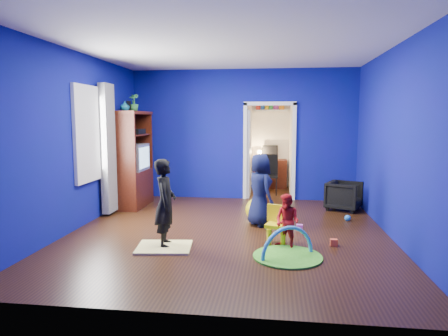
# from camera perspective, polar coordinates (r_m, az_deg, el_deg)

# --- Properties ---
(floor) EXTENTS (5.00, 5.50, 0.01)m
(floor) POSITION_cam_1_polar(r_m,az_deg,el_deg) (6.49, 0.63, -9.12)
(floor) COLOR black
(floor) RESTS_ON ground
(ceiling) EXTENTS (5.00, 5.50, 0.01)m
(ceiling) POSITION_cam_1_polar(r_m,az_deg,el_deg) (6.33, 0.67, 16.99)
(ceiling) COLOR white
(ceiling) RESTS_ON wall_back
(wall_back) EXTENTS (5.00, 0.02, 2.90)m
(wall_back) POSITION_cam_1_polar(r_m,az_deg,el_deg) (8.98, 2.68, 4.76)
(wall_back) COLOR navy
(wall_back) RESTS_ON floor
(wall_front) EXTENTS (5.00, 0.02, 2.90)m
(wall_front) POSITION_cam_1_polar(r_m,az_deg,el_deg) (3.54, -4.50, 1.23)
(wall_front) COLOR navy
(wall_front) RESTS_ON floor
(wall_left) EXTENTS (0.02, 5.50, 2.90)m
(wall_left) POSITION_cam_1_polar(r_m,az_deg,el_deg) (6.99, -20.21, 3.68)
(wall_left) COLOR navy
(wall_left) RESTS_ON floor
(wall_right) EXTENTS (0.02, 5.50, 2.90)m
(wall_right) POSITION_cam_1_polar(r_m,az_deg,el_deg) (6.45, 23.32, 3.30)
(wall_right) COLOR navy
(wall_right) RESTS_ON floor
(alcove) EXTENTS (1.00, 1.75, 2.50)m
(alcove) POSITION_cam_1_polar(r_m,az_deg,el_deg) (9.83, 6.58, 3.75)
(alcove) COLOR silver
(alcove) RESTS_ON floor
(armchair) EXTENTS (0.83, 0.82, 0.57)m
(armchair) POSITION_cam_1_polar(r_m,az_deg,el_deg) (8.30, 16.76, -3.82)
(armchair) COLOR black
(armchair) RESTS_ON floor
(child_black) EXTENTS (0.38, 0.50, 1.25)m
(child_black) POSITION_cam_1_polar(r_m,az_deg,el_deg) (5.70, -8.39, -4.98)
(child_black) COLOR black
(child_black) RESTS_ON floor
(child_navy) EXTENTS (0.65, 0.72, 1.23)m
(child_navy) POSITION_cam_1_polar(r_m,az_deg,el_deg) (6.79, 5.15, -3.11)
(child_navy) COLOR #10143B
(child_navy) RESTS_ON floor
(toddler_red) EXTENTS (0.47, 0.46, 0.77)m
(toddler_red) POSITION_cam_1_polar(r_m,az_deg,el_deg) (5.68, 9.02, -7.55)
(toddler_red) COLOR red
(toddler_red) RESTS_ON floor
(vase) EXTENTS (0.22, 0.22, 0.19)m
(vase) POSITION_cam_1_polar(r_m,az_deg,el_deg) (8.11, -14.00, 8.59)
(vase) COLOR #0B4E5F
(vase) RESTS_ON tv_armoire
(potted_plant) EXTENTS (0.21, 0.21, 0.36)m
(potted_plant) POSITION_cam_1_polar(r_m,az_deg,el_deg) (8.60, -12.75, 9.10)
(potted_plant) COLOR #2E8038
(potted_plant) RESTS_ON tv_armoire
(tv_armoire) EXTENTS (0.58, 1.14, 1.96)m
(tv_armoire) POSITION_cam_1_polar(r_m,az_deg,el_deg) (8.43, -13.05, 1.23)
(tv_armoire) COLOR #380F09
(tv_armoire) RESTS_ON floor
(crt_tv) EXTENTS (0.46, 0.70, 0.54)m
(crt_tv) POSITION_cam_1_polar(r_m,az_deg,el_deg) (8.41, -12.80, 1.50)
(crt_tv) COLOR silver
(crt_tv) RESTS_ON tv_armoire
(yellow_blanket) EXTENTS (0.82, 0.68, 0.03)m
(yellow_blanket) POSITION_cam_1_polar(r_m,az_deg,el_deg) (5.77, -8.55, -11.13)
(yellow_blanket) COLOR #F2E07A
(yellow_blanket) RESTS_ON floor
(hopper_ball) EXTENTS (0.42, 0.42, 0.42)m
(hopper_ball) POSITION_cam_1_polar(r_m,az_deg,el_deg) (7.11, 4.78, -5.95)
(hopper_ball) COLOR yellow
(hopper_ball) RESTS_ON floor
(kid_chair) EXTENTS (0.35, 0.35, 0.50)m
(kid_chair) POSITION_cam_1_polar(r_m,az_deg,el_deg) (5.90, 7.46, -8.31)
(kid_chair) COLOR yellow
(kid_chair) RESTS_ON floor
(play_mat) EXTENTS (0.91, 0.91, 0.02)m
(play_mat) POSITION_cam_1_polar(r_m,az_deg,el_deg) (5.42, 9.06, -12.38)
(play_mat) COLOR #389020
(play_mat) RESTS_ON floor
(toy_arch) EXTENTS (0.71, 0.48, 0.81)m
(toy_arch) POSITION_cam_1_polar(r_m,az_deg,el_deg) (5.42, 9.06, -12.30)
(toy_arch) COLOR #3F8CD8
(toy_arch) RESTS_ON floor
(window_left) EXTENTS (0.03, 0.95, 1.55)m
(window_left) POSITION_cam_1_polar(r_m,az_deg,el_deg) (7.29, -18.87, 4.65)
(window_left) COLOR white
(window_left) RESTS_ON wall_left
(curtain) EXTENTS (0.14, 0.42, 2.40)m
(curtain) POSITION_cam_1_polar(r_m,az_deg,el_deg) (7.76, -16.24, 2.65)
(curtain) COLOR slate
(curtain) RESTS_ON floor
(doorway) EXTENTS (1.16, 0.10, 2.10)m
(doorway) POSITION_cam_1_polar(r_m,az_deg,el_deg) (8.98, 6.49, 2.16)
(doorway) COLOR white
(doorway) RESTS_ON floor
(study_desk) EXTENTS (0.88, 0.44, 0.75)m
(study_desk) POSITION_cam_1_polar(r_m,az_deg,el_deg) (10.55, 6.56, -0.80)
(study_desk) COLOR #3D140A
(study_desk) RESTS_ON floor
(desk_monitor) EXTENTS (0.40, 0.05, 0.32)m
(desk_monitor) POSITION_cam_1_polar(r_m,az_deg,el_deg) (10.61, 6.61, 2.36)
(desk_monitor) COLOR black
(desk_monitor) RESTS_ON study_desk
(desk_lamp) EXTENTS (0.14, 0.14, 0.14)m
(desk_lamp) POSITION_cam_1_polar(r_m,az_deg,el_deg) (10.56, 5.08, 2.25)
(desk_lamp) COLOR #FFD88C
(desk_lamp) RESTS_ON study_desk
(folding_chair) EXTENTS (0.40, 0.40, 0.92)m
(folding_chair) POSITION_cam_1_polar(r_m,az_deg,el_deg) (9.59, 6.49, -1.08)
(folding_chair) COLOR black
(folding_chair) RESTS_ON floor
(book_shelf) EXTENTS (0.88, 0.24, 0.04)m
(book_shelf) POSITION_cam_1_polar(r_m,az_deg,el_deg) (10.57, 6.69, 8.15)
(book_shelf) COLOR white
(book_shelf) RESTS_ON study_desk
(toy_0) EXTENTS (0.10, 0.08, 0.10)m
(toy_0) POSITION_cam_1_polar(r_m,az_deg,el_deg) (6.00, 15.41, -10.23)
(toy_0) COLOR #F25128
(toy_0) RESTS_ON floor
(toy_1) EXTENTS (0.11, 0.11, 0.11)m
(toy_1) POSITION_cam_1_polar(r_m,az_deg,el_deg) (7.49, 17.24, -6.80)
(toy_1) COLOR blue
(toy_1) RESTS_ON floor
(toy_2) EXTENTS (0.11, 0.11, 0.11)m
(toy_2) POSITION_cam_1_polar(r_m,az_deg,el_deg) (6.58, 6.42, -8.43)
(toy_2) COLOR green
(toy_2) RESTS_ON floor
(toy_3) EXTENTS (0.10, 0.08, 0.10)m
(toy_3) POSITION_cam_1_polar(r_m,az_deg,el_deg) (6.67, 10.74, -8.36)
(toy_3) COLOR #D34FCB
(toy_3) RESTS_ON floor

